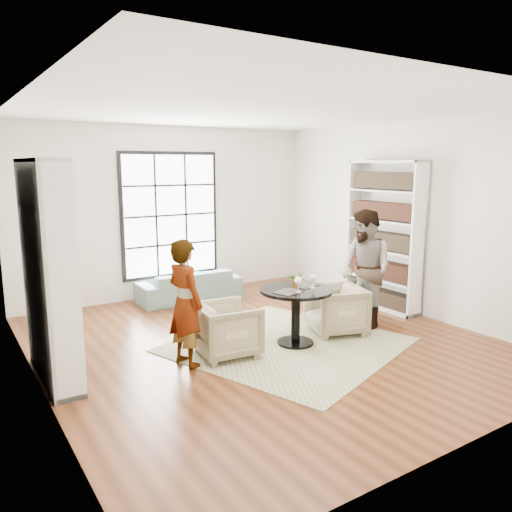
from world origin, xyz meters
TOP-DOWN VIEW (x-y plane):
  - ground at (0.00, 0.00)m, footprint 6.00×6.00m
  - room_shell at (0.00, 0.54)m, footprint 6.00×6.01m
  - rug at (0.21, -0.28)m, footprint 3.29×3.29m
  - pedestal_table at (0.31, -0.31)m, footprint 0.94×0.94m
  - sofa at (0.09, 2.45)m, footprint 1.80×0.74m
  - armchair_left at (-0.63, -0.15)m, footprint 0.80×0.78m
  - armchair_right at (1.07, -0.24)m, footprint 0.93×0.91m
  - person_left at (-1.18, -0.15)m, footprint 0.45×0.60m
  - person_right at (1.62, -0.24)m, footprint 0.70×0.87m
  - placemat_left at (0.13, -0.38)m, footprint 0.40×0.35m
  - placemat_right at (0.51, -0.24)m, footprint 0.40×0.35m
  - cutlery_left at (0.13, -0.38)m, footprint 0.20×0.25m
  - cutlery_right at (0.51, -0.24)m, footprint 0.20×0.25m
  - wine_glass_left at (0.22, -0.47)m, footprint 0.09×0.09m
  - wine_glass_right at (0.52, -0.40)m, footprint 0.09×0.09m
  - flower_centerpiece at (0.33, -0.27)m, footprint 0.22×0.20m

SIDE VIEW (x-z plane):
  - ground at x=0.00m, z-range 0.00..0.00m
  - rug at x=0.21m, z-range 0.00..0.01m
  - sofa at x=0.09m, z-range 0.00..0.52m
  - armchair_left at x=-0.63m, z-range 0.00..0.66m
  - armchair_right at x=1.07m, z-range 0.00..0.67m
  - pedestal_table at x=0.31m, z-range 0.17..0.92m
  - person_left at x=-1.18m, z-range 0.00..1.50m
  - placemat_left at x=0.13m, z-range 0.75..0.76m
  - placemat_right at x=0.51m, z-range 0.75..0.76m
  - cutlery_left at x=0.13m, z-range 0.76..0.77m
  - cutlery_right at x=0.51m, z-range 0.76..0.77m
  - person_right at x=1.62m, z-range 0.00..1.71m
  - flower_centerpiece at x=0.33m, z-range 0.75..0.96m
  - wine_glass_right at x=0.52m, z-range 0.79..0.98m
  - wine_glass_left at x=0.22m, z-range 0.80..1.00m
  - room_shell at x=0.00m, z-range -1.74..4.26m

